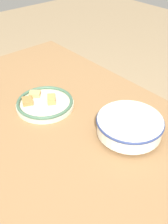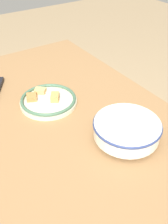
# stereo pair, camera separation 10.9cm
# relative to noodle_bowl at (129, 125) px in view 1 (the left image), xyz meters

# --- Properties ---
(ground_plane) EXTENTS (8.00, 8.00, 0.00)m
(ground_plane) POSITION_rel_noodle_bowl_xyz_m (0.26, 0.12, -0.79)
(ground_plane) COLOR #9E8460
(dining_table) EXTENTS (1.45, 0.88, 0.75)m
(dining_table) POSITION_rel_noodle_bowl_xyz_m (0.26, 0.12, -0.13)
(dining_table) COLOR olive
(dining_table) RESTS_ON ground_plane
(noodle_bowl) EXTENTS (0.26, 0.26, 0.08)m
(noodle_bowl) POSITION_rel_noodle_bowl_xyz_m (0.00, 0.00, 0.00)
(noodle_bowl) COLOR silver
(noodle_bowl) RESTS_ON dining_table
(food_plate) EXTENTS (0.26, 0.26, 0.05)m
(food_plate) POSITION_rel_noodle_bowl_xyz_m (0.37, 0.14, -0.03)
(food_plate) COLOR beige
(food_plate) RESTS_ON dining_table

